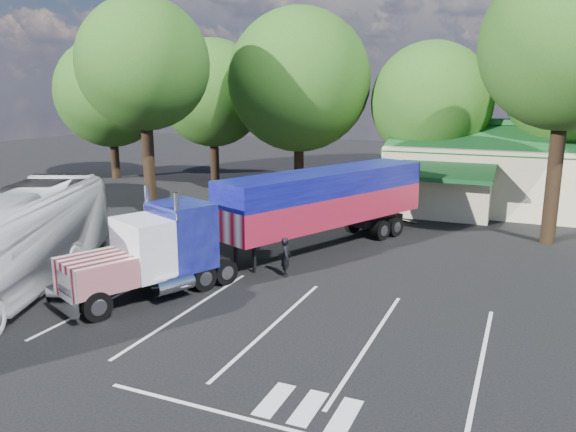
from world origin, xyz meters
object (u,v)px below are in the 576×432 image
at_px(bicycle, 356,219).
at_px(silver_sedan, 451,200).
at_px(woman, 286,257).
at_px(tour_bus, 2,246).
at_px(semi_truck, 288,210).

xyz_separation_m(bicycle, silver_sedan, (4.31, 6.00, 0.34)).
xyz_separation_m(woman, tour_bus, (-8.60, -6.12, 1.10)).
height_order(semi_truck, bicycle, semi_truck).
xyz_separation_m(woman, silver_sedan, (4.51, 15.27, -0.05)).
relative_size(tour_bus, silver_sedan, 3.00).
bearing_deg(tour_bus, woman, 13.00).
xyz_separation_m(semi_truck, bicycle, (1.12, 6.95, -1.81)).
bearing_deg(bicycle, semi_truck, -137.30).
height_order(bicycle, silver_sedan, silver_sedan).
bearing_deg(woman, silver_sedan, -41.97).
distance_m(semi_truck, silver_sedan, 14.12).
bearing_deg(silver_sedan, semi_truck, 174.81).
distance_m(woman, silver_sedan, 15.92).
relative_size(woman, bicycle, 1.04).
height_order(semi_truck, tour_bus, semi_truck).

